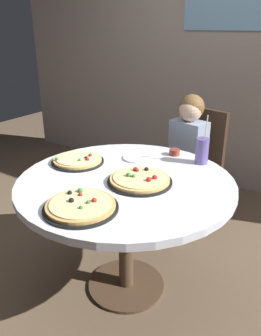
{
  "coord_description": "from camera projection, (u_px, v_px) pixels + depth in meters",
  "views": [
    {
      "loc": [
        0.95,
        -1.42,
        1.54
      ],
      "look_at": [
        0.0,
        0.05,
        0.8
      ],
      "focal_mm": 36.18,
      "sensor_mm": 36.0,
      "label": 1
    }
  ],
  "objects": [
    {
      "name": "pizza_veggie",
      "position": [
        140.0,
        180.0,
        1.83
      ],
      "size": [
        0.35,
        0.35,
        0.05
      ],
      "color": "black",
      "rests_on": "dining_table"
    },
    {
      "name": "ground_plane",
      "position": [
        126.0,
        285.0,
        2.17
      ],
      "size": [
        8.0,
        8.0,
        0.0
      ],
      "primitive_type": "plane",
      "color": "brown"
    },
    {
      "name": "sauce_bowl",
      "position": [
        175.0,
        152.0,
        2.22
      ],
      "size": [
        0.07,
        0.07,
        0.04
      ],
      "primitive_type": "cylinder",
      "color": "brown",
      "rests_on": "dining_table"
    },
    {
      "name": "plate_small",
      "position": [
        137.0,
        158.0,
        2.16
      ],
      "size": [
        0.18,
        0.18,
        0.01
      ],
      "primitive_type": "cylinder",
      "color": "white",
      "rests_on": "dining_table"
    },
    {
      "name": "dining_table",
      "position": [
        126.0,
        195.0,
        1.91
      ],
      "size": [
        1.21,
        1.21,
        0.75
      ],
      "color": "silver",
      "rests_on": "ground_plane"
    },
    {
      "name": "diner_child",
      "position": [
        181.0,
        174.0,
        2.59
      ],
      "size": [
        0.32,
        0.43,
        1.08
      ],
      "color": "#3F4766",
      "rests_on": "ground_plane"
    },
    {
      "name": "chair_wooden",
      "position": [
        194.0,
        162.0,
        2.7
      ],
      "size": [
        0.47,
        0.47,
        0.95
      ],
      "color": "#382619",
      "rests_on": "ground_plane"
    },
    {
      "name": "wall_with_window",
      "position": [
        240.0,
        36.0,
        3.05
      ],
      "size": [
        5.2,
        0.14,
        2.9
      ],
      "color": "#A8998E",
      "rests_on": "ground_plane"
    },
    {
      "name": "soda_cup",
      "position": [
        202.0,
        151.0,
        2.06
      ],
      "size": [
        0.08,
        0.08,
        0.31
      ],
      "color": "#6659A5",
      "rests_on": "dining_table"
    },
    {
      "name": "pizza_pepperoni",
      "position": [
        78.0,
        160.0,
        2.1
      ],
      "size": [
        0.32,
        0.32,
        0.05
      ],
      "color": "black",
      "rests_on": "dining_table"
    },
    {
      "name": "pizza_cheese",
      "position": [
        81.0,
        206.0,
        1.57
      ],
      "size": [
        0.35,
        0.35,
        0.05
      ],
      "color": "black",
      "rests_on": "dining_table"
    }
  ]
}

